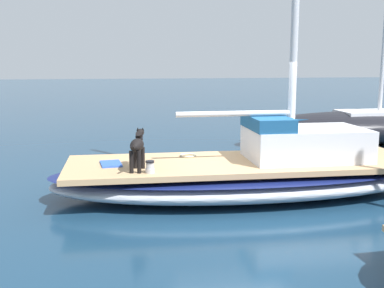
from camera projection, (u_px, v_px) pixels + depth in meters
ground_plane at (244, 195)px, 9.07m from camera, size 120.00×120.00×0.00m
sailboat_main at (244, 177)px, 9.01m from camera, size 2.60×7.27×0.66m
cabin_house at (301, 141)px, 9.06m from camera, size 1.43×2.24×0.84m
dog_black at (137, 146)px, 8.12m from camera, size 0.93×0.34×0.70m
deck_winch at (150, 167)px, 7.97m from camera, size 0.16×0.16×0.21m
coiled_rope at (188, 155)px, 9.35m from camera, size 0.32×0.32×0.04m
deck_towel at (111, 164)px, 8.62m from camera, size 0.60×0.42×0.03m
moored_boat_port_side at (357, 126)px, 14.55m from camera, size 2.26×7.13×5.94m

